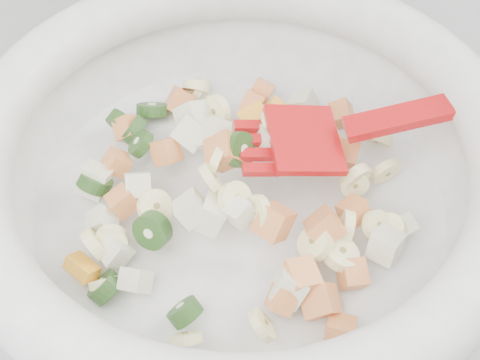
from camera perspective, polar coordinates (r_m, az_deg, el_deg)
name	(u,v)px	position (r m, az deg, el deg)	size (l,w,h in m)	color
mixing_bowl	(240,168)	(0.50, 0.04, 1.04)	(0.49, 0.42, 0.12)	white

